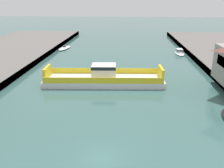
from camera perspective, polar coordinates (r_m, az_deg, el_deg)
name	(u,v)px	position (r m, az deg, el deg)	size (l,w,h in m)	color
ground_plane	(101,158)	(26.33, -2.55, -16.95)	(400.00, 400.00, 0.00)	#3D6660
chain_ferry	(104,78)	(46.72, -1.90, 1.41)	(22.93, 7.47, 3.77)	silver
moored_boat_mid_left	(65,48)	(81.08, -11.02, 8.26)	(3.54, 8.29, 1.09)	white
moored_boat_mid_right	(179,52)	(75.16, 15.48, 7.22)	(2.53, 7.06, 1.43)	white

